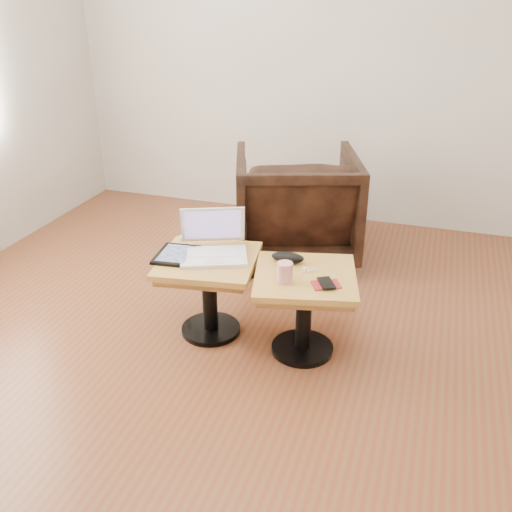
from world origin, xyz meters
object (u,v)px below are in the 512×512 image
(side_table_right, at_px, (305,294))
(armchair, at_px, (296,205))
(side_table_left, at_px, (209,277))
(striped_cup, at_px, (285,272))
(laptop, at_px, (213,246))

(side_table_right, xyz_separation_m, armchair, (-0.32, 1.08, 0.03))
(side_table_left, distance_m, striped_cup, 0.48)
(side_table_left, height_order, armchair, armchair)
(side_table_left, distance_m, side_table_right, 0.51)
(striped_cup, bearing_deg, laptop, 158.12)
(armchair, bearing_deg, side_table_right, 87.56)
(side_table_left, relative_size, armchair, 0.69)
(side_table_left, xyz_separation_m, armchair, (0.19, 1.06, 0.03))
(armchair, bearing_deg, striped_cup, 82.73)
(laptop, bearing_deg, striped_cup, -44.43)
(laptop, bearing_deg, side_table_right, -30.63)
(side_table_left, height_order, striped_cup, striped_cup)
(side_table_left, bearing_deg, laptop, 69.80)
(side_table_left, xyz_separation_m, side_table_right, (0.51, -0.02, 0.00))
(side_table_left, bearing_deg, side_table_right, -10.73)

